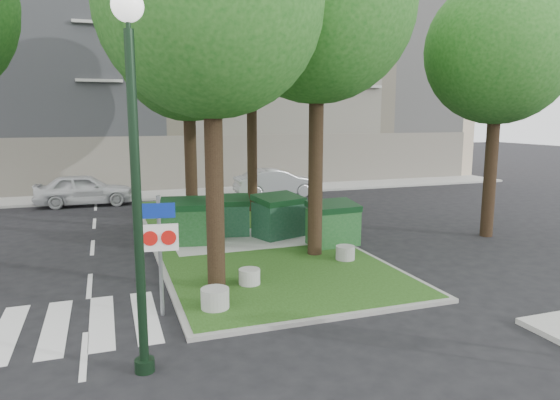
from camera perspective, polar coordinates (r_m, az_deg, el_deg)
name	(u,v)px	position (r m, az deg, el deg)	size (l,w,h in m)	color
ground	(312,322)	(10.89, 3.65, -13.72)	(120.00, 120.00, 0.00)	black
median_island	(239,234)	(18.26, -4.75, -3.92)	(6.00, 16.00, 0.12)	#204213
median_kerb	(239,234)	(18.26, -4.75, -3.95)	(6.30, 16.30, 0.10)	gray
building_sidewalk	(182,194)	(28.29, -11.13, 0.73)	(42.00, 3.00, 0.12)	#999993
zebra_crossing	(124,318)	(11.52, -17.41, -12.77)	(5.00, 3.00, 0.01)	silver
apartment_building	(162,61)	(35.61, -13.38, 15.24)	(41.00, 12.00, 16.00)	beige
tree_median_mid	(189,39)	(18.70, -10.32, 17.63)	(4.80, 4.80, 9.99)	black
tree_median_far	(253,20)	(22.51, -3.16, 19.81)	(5.80, 5.80, 11.93)	black
tree_street_right	(501,37)	(19.50, 23.90, 16.66)	(5.00, 5.00, 10.06)	black
dumpster_a	(186,222)	(16.81, -10.69, -2.47)	(1.80, 1.39, 1.52)	#0F3813
dumpster_b	(228,216)	(17.86, -5.98, -1.81)	(1.70, 1.35, 1.42)	#113A22
dumpster_c	(278,216)	(17.44, -0.17, -1.86)	(1.93, 1.63, 1.53)	#0E311E
dumpster_d	(333,224)	(16.46, 6.08, -2.71)	(1.65, 1.21, 1.46)	#16481A
bollard_left	(215,298)	(11.27, -7.44, -11.07)	(0.62, 0.62, 0.45)	#9A9B96
bollard_right	(345,253)	(14.93, 7.47, -5.99)	(0.56, 0.56, 0.40)	gray
bollard_mid	(249,277)	(12.72, -3.51, -8.72)	(0.54, 0.54, 0.39)	#A3A49F
litter_bin	(260,207)	(21.53, -2.34, -0.77)	(0.38, 0.38, 0.66)	gold
street_lamp	(134,142)	(8.24, -16.35, 6.37)	(0.49, 0.49, 6.19)	black
traffic_sign_pole	(160,240)	(10.96, -13.60, -4.41)	(0.79, 0.16, 2.66)	slate
car_white	(84,189)	(26.14, -21.46, 1.13)	(1.84, 4.57, 1.56)	silver
car_silver	(277,183)	(27.08, -0.40, 2.00)	(1.58, 4.54, 1.50)	#A7ABAF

